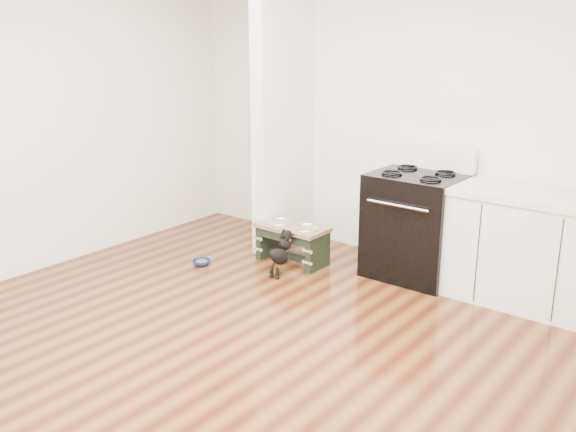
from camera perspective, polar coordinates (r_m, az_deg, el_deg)
The scene contains 8 objects.
ground at distance 4.38m, azimuth -5.55°, elevation -12.75°, with size 5.00×5.00×0.00m, color #42190B.
room_shell at distance 3.85m, azimuth -6.22°, elevation 8.75°, with size 5.00×5.00×5.00m.
partition_wall at distance 6.22m, azimuth -0.38°, elevation 9.33°, with size 0.15×0.80×2.70m, color silver.
oven_range at distance 5.70m, azimuth 11.29°, elevation -0.66°, with size 0.76×0.69×1.14m.
cabinet_run at distance 5.39m, azimuth 20.67°, elevation -2.76°, with size 1.24×0.64×0.91m.
dog_feeder at distance 5.95m, azimuth 0.37°, elevation -1.80°, with size 0.66×0.35×0.38m.
puppy at distance 5.67m, azimuth -0.58°, elevation -3.16°, with size 0.12×0.34×0.40m.
floor_bowl at distance 6.01m, azimuth -7.69°, elevation -4.12°, with size 0.22×0.22×0.05m.
Camera 1 is at (2.67, -2.73, 2.14)m, focal length 40.00 mm.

